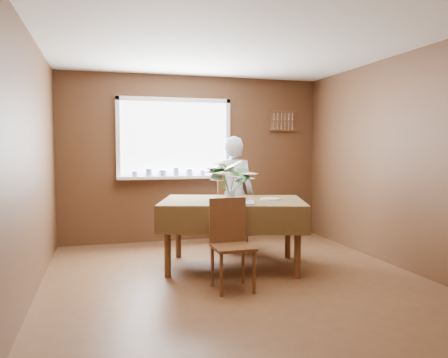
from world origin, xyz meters
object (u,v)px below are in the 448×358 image
object	(u,v)px
dining_table	(233,208)
flower_bouquet	(230,176)
chair_far	(231,209)
chair_near	(230,239)
seated_woman	(233,194)

from	to	relation	value
dining_table	flower_bouquet	xyz separation A→B (m)	(-0.09, -0.19, 0.39)
chair_far	chair_near	distance (m)	1.67
chair_near	seated_woman	xyz separation A→B (m)	(0.47, 1.45, 0.29)
chair_far	flower_bouquet	xyz separation A→B (m)	(-0.32, -1.06, 0.52)
dining_table	seated_woman	distance (m)	0.76
dining_table	chair_near	bearing A→B (deg)	-91.22
chair_near	dining_table	bearing A→B (deg)	70.84
dining_table	chair_near	distance (m)	0.79
dining_table	chair_near	xyz separation A→B (m)	(-0.24, -0.73, -0.21)
chair_far	seated_woman	world-z (taller)	seated_woman
chair_far	chair_near	bearing A→B (deg)	69.98
seated_woman	flower_bouquet	size ratio (longest dim) A/B	2.95
chair_far	seated_woman	distance (m)	0.26
chair_near	flower_bouquet	bearing A→B (deg)	72.99
dining_table	chair_far	bearing A→B (deg)	92.16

